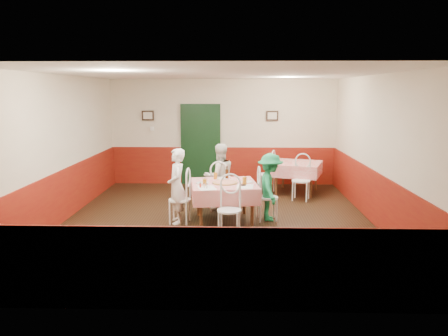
{
  "coord_description": "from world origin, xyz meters",
  "views": [
    {
      "loc": [
        0.37,
        -8.15,
        2.49
      ],
      "look_at": [
        0.13,
        0.01,
        1.05
      ],
      "focal_mm": 35.0,
      "sensor_mm": 36.0,
      "label": 1
    }
  ],
  "objects_px": {
    "chair_left": "(180,200)",
    "chair_far": "(220,189)",
    "diner_right": "(270,187)",
    "chair_second_b": "(301,181)",
    "chair_right": "(267,198)",
    "wallet": "(243,185)",
    "diner_far": "(219,177)",
    "main_table": "(224,202)",
    "chair_second_a": "(266,175)",
    "glass_c": "(215,176)",
    "glass_b": "(245,181)",
    "chair_near": "(229,210)",
    "second_table": "(297,178)",
    "beer_bottle": "(227,173)",
    "glass_a": "(205,183)",
    "diner_left": "(177,186)",
    "pizza": "(225,183)"
  },
  "relations": [
    {
      "from": "second_table",
      "to": "chair_near",
      "type": "bearing_deg",
      "value": -115.84
    },
    {
      "from": "chair_second_a",
      "to": "glass_b",
      "type": "relative_size",
      "value": 6.1
    },
    {
      "from": "glass_b",
      "to": "main_table",
      "type": "bearing_deg",
      "value": 159.42
    },
    {
      "from": "chair_right",
      "to": "glass_c",
      "type": "height_order",
      "value": "chair_right"
    },
    {
      "from": "chair_far",
      "to": "main_table",
      "type": "bearing_deg",
      "value": 102.36
    },
    {
      "from": "glass_b",
      "to": "diner_right",
      "type": "bearing_deg",
      "value": 28.15
    },
    {
      "from": "chair_near",
      "to": "glass_b",
      "type": "height_order",
      "value": "glass_b"
    },
    {
      "from": "second_table",
      "to": "diner_far",
      "type": "bearing_deg",
      "value": -139.23
    },
    {
      "from": "chair_right",
      "to": "chair_far",
      "type": "bearing_deg",
      "value": 48.93
    },
    {
      "from": "chair_left",
      "to": "chair_far",
      "type": "bearing_deg",
      "value": 147.84
    },
    {
      "from": "chair_far",
      "to": "glass_b",
      "type": "xyz_separation_m",
      "value": [
        0.51,
        -0.99,
        0.38
      ]
    },
    {
      "from": "wallet",
      "to": "chair_left",
      "type": "bearing_deg",
      "value": 166.57
    },
    {
      "from": "diner_right",
      "to": "chair_second_b",
      "type": "bearing_deg",
      "value": -28.87
    },
    {
      "from": "wallet",
      "to": "diner_far",
      "type": "height_order",
      "value": "diner_far"
    },
    {
      "from": "glass_a",
      "to": "beer_bottle",
      "type": "xyz_separation_m",
      "value": [
        0.4,
        0.69,
        0.05
      ]
    },
    {
      "from": "chair_near",
      "to": "glass_a",
      "type": "height_order",
      "value": "chair_near"
    },
    {
      "from": "glass_c",
      "to": "chair_right",
      "type": "bearing_deg",
      "value": -13.44
    },
    {
      "from": "chair_second_a",
      "to": "pizza",
      "type": "bearing_deg",
      "value": -3.13
    },
    {
      "from": "second_table",
      "to": "beer_bottle",
      "type": "xyz_separation_m",
      "value": [
        -1.68,
        -2.1,
        0.5
      ]
    },
    {
      "from": "diner_left",
      "to": "chair_left",
      "type": "bearing_deg",
      "value": 86.49
    },
    {
      "from": "chair_near",
      "to": "pizza",
      "type": "bearing_deg",
      "value": 103.27
    },
    {
      "from": "wallet",
      "to": "chair_second_a",
      "type": "bearing_deg",
      "value": 69.26
    },
    {
      "from": "glass_b",
      "to": "diner_right",
      "type": "distance_m",
      "value": 0.6
    },
    {
      "from": "chair_second_b",
      "to": "beer_bottle",
      "type": "relative_size",
      "value": 3.84
    },
    {
      "from": "beer_bottle",
      "to": "chair_second_a",
      "type": "bearing_deg",
      "value": 66.06
    },
    {
      "from": "main_table",
      "to": "glass_b",
      "type": "bearing_deg",
      "value": -20.58
    },
    {
      "from": "chair_far",
      "to": "diner_right",
      "type": "bearing_deg",
      "value": 149.0
    },
    {
      "from": "chair_second_a",
      "to": "beer_bottle",
      "type": "xyz_separation_m",
      "value": [
        -0.93,
        -2.1,
        0.43
      ]
    },
    {
      "from": "main_table",
      "to": "chair_second_a",
      "type": "relative_size",
      "value": 1.36
    },
    {
      "from": "chair_right",
      "to": "wallet",
      "type": "height_order",
      "value": "chair_right"
    },
    {
      "from": "diner_left",
      "to": "diner_right",
      "type": "height_order",
      "value": "diner_left"
    },
    {
      "from": "main_table",
      "to": "chair_right",
      "type": "height_order",
      "value": "chair_right"
    },
    {
      "from": "chair_second_a",
      "to": "glass_c",
      "type": "height_order",
      "value": "chair_second_a"
    },
    {
      "from": "diner_left",
      "to": "diner_right",
      "type": "distance_m",
      "value": 1.8
    },
    {
      "from": "chair_second_a",
      "to": "diner_right",
      "type": "distance_m",
      "value": 2.37
    },
    {
      "from": "chair_right",
      "to": "chair_near",
      "type": "distance_m",
      "value": 1.2
    },
    {
      "from": "chair_second_b",
      "to": "glass_b",
      "type": "xyz_separation_m",
      "value": [
        -1.34,
        -1.88,
        0.38
      ]
    },
    {
      "from": "diner_far",
      "to": "diner_right",
      "type": "xyz_separation_m",
      "value": [
        1.01,
        -0.77,
        -0.05
      ]
    },
    {
      "from": "second_table",
      "to": "chair_second_a",
      "type": "xyz_separation_m",
      "value": [
        -0.75,
        0.0,
        0.08
      ]
    },
    {
      "from": "chair_far",
      "to": "glass_a",
      "type": "xyz_separation_m",
      "value": [
        -0.23,
        -1.14,
        0.38
      ]
    },
    {
      "from": "chair_far",
      "to": "wallet",
      "type": "bearing_deg",
      "value": 118.11
    },
    {
      "from": "glass_c",
      "to": "wallet",
      "type": "relative_size",
      "value": 1.17
    },
    {
      "from": "glass_b",
      "to": "diner_left",
      "type": "distance_m",
      "value": 1.29
    },
    {
      "from": "chair_left",
      "to": "chair_near",
      "type": "xyz_separation_m",
      "value": [
        0.96,
        -0.73,
        0.0
      ]
    },
    {
      "from": "glass_a",
      "to": "wallet",
      "type": "xyz_separation_m",
      "value": [
        0.7,
        0.06,
        -0.06
      ]
    },
    {
      "from": "chair_far",
      "to": "pizza",
      "type": "relative_size",
      "value": 1.93
    },
    {
      "from": "diner_far",
      "to": "main_table",
      "type": "bearing_deg",
      "value": 75.82
    },
    {
      "from": "wallet",
      "to": "diner_far",
      "type": "bearing_deg",
      "value": 105.11
    },
    {
      "from": "chair_far",
      "to": "chair_near",
      "type": "bearing_deg",
      "value": 102.36
    },
    {
      "from": "main_table",
      "to": "chair_second_b",
      "type": "height_order",
      "value": "chair_second_b"
    }
  ]
}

